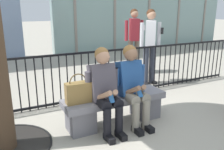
{
  "coord_description": "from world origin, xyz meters",
  "views": [
    {
      "loc": [
        -1.58,
        -3.01,
        1.74
      ],
      "look_at": [
        0.0,
        0.1,
        0.75
      ],
      "focal_mm": 38.36,
      "sensor_mm": 36.0,
      "label": 1
    }
  ],
  "objects": [
    {
      "name": "ground_plane",
      "position": [
        0.0,
        0.0,
        0.0
      ],
      "size": [
        60.0,
        60.0,
        0.0
      ],
      "primitive_type": "plane",
      "color": "#A8A091"
    },
    {
      "name": "plaza_railing",
      "position": [
        0.0,
        1.06,
        0.49
      ],
      "size": [
        7.27,
        0.04,
        0.96
      ],
      "color": "black",
      "rests_on": "ground"
    },
    {
      "name": "handbag_on_bench",
      "position": [
        -0.58,
        -0.01,
        0.61
      ],
      "size": [
        0.36,
        0.15,
        0.42
      ],
      "color": "olive",
      "rests_on": "stone_bench"
    },
    {
      "name": "stone_bench",
      "position": [
        0.0,
        0.0,
        0.27
      ],
      "size": [
        1.6,
        0.44,
        0.45
      ],
      "color": "slate",
      "rests_on": "ground"
    },
    {
      "name": "seated_person_with_phone",
      "position": [
        -0.23,
        -0.13,
        0.65
      ],
      "size": [
        0.52,
        0.66,
        1.21
      ],
      "color": "black",
      "rests_on": "ground"
    },
    {
      "name": "bystander_at_railing",
      "position": [
        1.65,
        1.43,
        1.0
      ],
      "size": [
        0.55,
        0.44,
        1.71
      ],
      "color": "#383D4C",
      "rests_on": "ground"
    },
    {
      "name": "bystander_further_back",
      "position": [
        1.82,
        2.39,
        1.0
      ],
      "size": [
        0.55,
        0.43,
        1.71
      ],
      "color": "#6B6051",
      "rests_on": "ground"
    },
    {
      "name": "seated_person_companion",
      "position": [
        0.23,
        -0.13,
        0.65
      ],
      "size": [
        0.52,
        0.66,
        1.21
      ],
      "color": "gray",
      "rests_on": "ground"
    }
  ]
}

